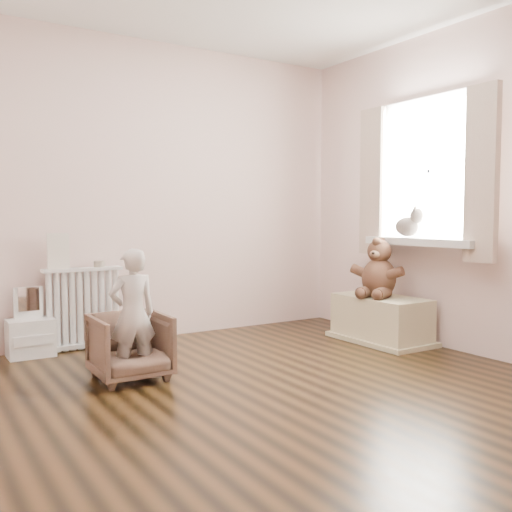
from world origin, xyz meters
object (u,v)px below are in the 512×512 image
toy_vanity (30,321)px  plush_cat (408,226)px  teddy_bear (379,264)px  armchair (130,346)px  child (132,314)px  toy_bench (381,318)px  radiator (84,301)px

toy_vanity → plush_cat: (2.81, -1.21, 0.72)m
teddy_bear → armchair: bearing=156.0°
child → teddy_bear: 2.23m
toy_bench → plush_cat: bearing=-48.7°
toy_vanity → teddy_bear: bearing=-21.3°
toy_vanity → armchair: size_ratio=1.10×
armchair → teddy_bear: (2.21, -0.02, 0.45)m
plush_cat → toy_vanity: bearing=159.6°
toy_vanity → armchair: toy_vanity is taller
child → plush_cat: 2.44m
radiator → toy_vanity: radiator is taller
toy_vanity → toy_bench: bearing=-21.4°
child → toy_bench: 2.25m
radiator → child: (0.02, -1.09, 0.06)m
toy_vanity → child: (0.44, -1.06, 0.17)m
teddy_bear → toy_vanity: bearing=135.4°
armchair → plush_cat: (2.37, -0.20, 0.78)m
armchair → teddy_bear: bearing=0.0°
armchair → toy_bench: size_ratio=0.59×
plush_cat → radiator: bearing=155.5°
child → plush_cat: plush_cat is taller
radiator → teddy_bear: 2.49m
plush_cat → teddy_bear: bearing=135.4°
radiator → teddy_bear: bearing=-25.5°
armchair → toy_bench: armchair is taller
armchair → child: child is taller
teddy_bear → plush_cat: (0.16, -0.17, 0.33)m
plush_cat → armchair: bearing=178.1°
teddy_bear → plush_cat: size_ratio=1.68×
child → plush_cat: (2.37, -0.15, 0.55)m
radiator → plush_cat: size_ratio=2.22×
child → toy_bench: (2.23, 0.01, -0.25)m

